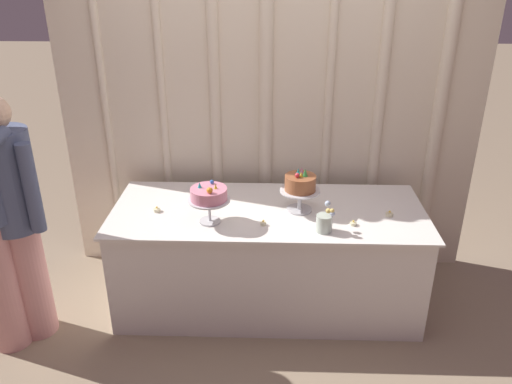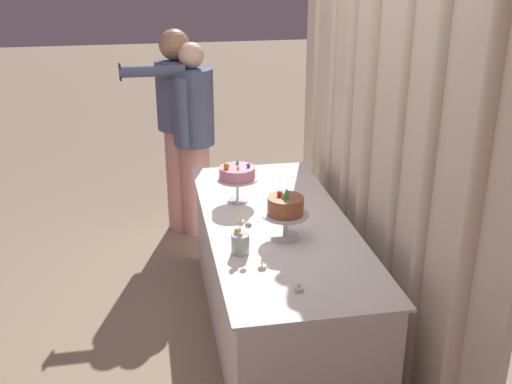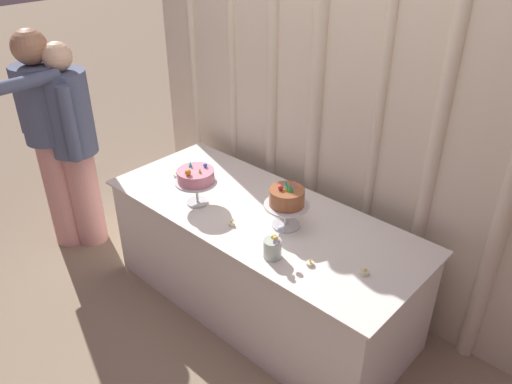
{
  "view_description": "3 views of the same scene",
  "coord_description": "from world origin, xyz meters",
  "views": [
    {
      "loc": [
        0.02,
        -2.85,
        2.23
      ],
      "look_at": [
        -0.08,
        0.22,
        0.8
      ],
      "focal_mm": 35.66,
      "sensor_mm": 36.0,
      "label": 1
    },
    {
      "loc": [
        3.24,
        -0.62,
        2.26
      ],
      "look_at": [
        -0.28,
        0.02,
        0.82
      ],
      "focal_mm": 43.65,
      "sensor_mm": 36.0,
      "label": 2
    },
    {
      "loc": [
        1.71,
        -1.79,
        2.37
      ],
      "look_at": [
        0.01,
        0.05,
        0.9
      ],
      "focal_mm": 35.37,
      "sensor_mm": 36.0,
      "label": 3
    }
  ],
  "objects": [
    {
      "name": "ground_plane",
      "position": [
        0.0,
        0.0,
        0.0
      ],
      "size": [
        24.0,
        24.0,
        0.0
      ],
      "primitive_type": "plane",
      "color": "gray"
    },
    {
      "name": "draped_curtain",
      "position": [
        0.04,
        0.65,
        1.35
      ],
      "size": [
        2.99,
        0.16,
        2.55
      ],
      "color": "beige",
      "rests_on": "ground_plane"
    },
    {
      "name": "cake_table",
      "position": [
        0.0,
        0.1,
        0.36
      ],
      "size": [
        2.04,
        0.84,
        0.73
      ],
      "color": "white",
      "rests_on": "ground_plane"
    },
    {
      "name": "cake_display_nearleft",
      "position": [
        -0.36,
        -0.08,
        0.91
      ],
      "size": [
        0.26,
        0.26,
        0.27
      ],
      "color": "silver",
      "rests_on": "cake_table"
    },
    {
      "name": "cake_display_nearright",
      "position": [
        0.2,
        0.1,
        0.9
      ],
      "size": [
        0.26,
        0.26,
        0.29
      ],
      "color": "silver",
      "rests_on": "cake_table"
    },
    {
      "name": "flower_vase",
      "position": [
        0.34,
        -0.18,
        0.79
      ],
      "size": [
        0.11,
        0.11,
        0.18
      ],
      "color": "#B2C1B2",
      "rests_on": "cake_table"
    },
    {
      "name": "tealight_far_left",
      "position": [
        -0.72,
        0.05,
        0.74
      ],
      "size": [
        0.05,
        0.05,
        0.04
      ],
      "color": "beige",
      "rests_on": "cake_table"
    },
    {
      "name": "tealight_near_left",
      "position": [
        -0.03,
        -0.11,
        0.74
      ],
      "size": [
        0.04,
        0.04,
        0.04
      ],
      "color": "beige",
      "rests_on": "cake_table"
    },
    {
      "name": "tealight_near_right",
      "position": [
        0.52,
        -0.09,
        0.74
      ],
      "size": [
        0.04,
        0.04,
        0.03
      ],
      "color": "beige",
      "rests_on": "cake_table"
    },
    {
      "name": "tealight_far_right",
      "position": [
        0.77,
        0.03,
        0.74
      ],
      "size": [
        0.05,
        0.05,
        0.04
      ],
      "color": "beige",
      "rests_on": "cake_table"
    },
    {
      "name": "guest_man_dark_suit",
      "position": [
        -1.49,
        -0.26,
        0.85
      ],
      "size": [
        0.44,
        0.43,
        1.56
      ],
      "color": "#D6938E",
      "rests_on": "ground_plane"
    },
    {
      "name": "guest_man_pink_jacket",
      "position": [
        -1.6,
        -0.38,
        0.92
      ],
      "size": [
        0.47,
        0.63,
        1.65
      ],
      "color": "#D6938E",
      "rests_on": "ground_plane"
    }
  ]
}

